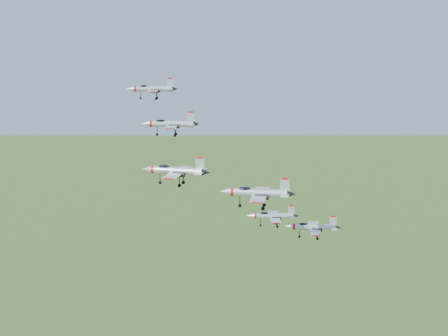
# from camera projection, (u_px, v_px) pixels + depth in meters

# --- Properties ---
(jet_lead) EXTENTS (11.39, 9.65, 3.08)m
(jet_lead) POSITION_uv_depth(u_px,v_px,m) (151.00, 89.00, 138.93)
(jet_lead) COLOR silver
(jet_left_high) EXTENTS (11.29, 9.53, 3.04)m
(jet_left_high) POSITION_uv_depth(u_px,v_px,m) (170.00, 124.00, 119.52)
(jet_left_high) COLOR silver
(jet_right_high) EXTENTS (12.02, 9.86, 3.23)m
(jet_right_high) POSITION_uv_depth(u_px,v_px,m) (175.00, 170.00, 103.66)
(jet_right_high) COLOR silver
(jet_left_low) EXTENTS (10.61, 8.98, 2.87)m
(jet_left_low) POSITION_uv_depth(u_px,v_px,m) (272.00, 216.00, 125.49)
(jet_left_low) COLOR silver
(jet_right_low) EXTENTS (13.87, 11.50, 3.71)m
(jet_right_low) POSITION_uv_depth(u_px,v_px,m) (256.00, 193.00, 111.49)
(jet_right_low) COLOR silver
(jet_trail) EXTENTS (11.23, 9.41, 3.01)m
(jet_trail) POSITION_uv_depth(u_px,v_px,m) (312.00, 227.00, 122.45)
(jet_trail) COLOR silver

